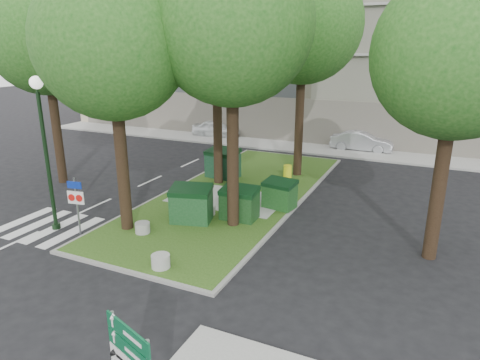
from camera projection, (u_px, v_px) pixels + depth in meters
The scene contains 24 objects.
ground at pixel (115, 268), 13.53m from camera, with size 120.00×120.00×0.00m, color black.
median_island at pixel (237, 193), 20.23m from camera, with size 6.00×16.00×0.12m, color #2A4D16.
median_kerb at pixel (237, 193), 20.24m from camera, with size 6.30×16.30×0.10m, color gray.
building_sidewalk at pixel (295, 147), 29.52m from camera, with size 42.00×3.00×0.12m, color #999993.
zebra_crossing at pixel (64, 230), 16.33m from camera, with size 5.00×3.00×0.01m, color silver.
apartment_building at pixel (328, 29), 33.63m from camera, with size 41.00×12.00×16.00m, color tan.
tree_median_near_left at pixel (114, 27), 14.12m from camera, with size 5.20×5.20×10.53m.
tree_median_near_right at pixel (235, 6), 14.24m from camera, with size 5.60×5.60×11.46m.
tree_median_mid at pixel (219, 40), 19.64m from camera, with size 4.80×4.80×9.99m.
tree_median_far at pixel (306, 11), 20.55m from camera, with size 5.80×5.80×11.93m.
tree_street_left at pixel (45, 25), 19.86m from camera, with size 5.40×5.40×11.00m.
tree_street_right at pixel (464, 36), 12.16m from camera, with size 5.00×5.00×10.06m.
dumpster_a at pixel (223, 163), 22.36m from camera, with size 1.80×1.37×1.54m.
dumpster_b at pixel (191, 204), 16.68m from camera, with size 1.82×1.49×1.47m.
dumpster_c at pixel (239, 203), 16.95m from camera, with size 1.47×1.05×1.34m.
dumpster_d at pixel (280, 194), 18.14m from camera, with size 1.46×1.14×1.24m.
bollard_left at pixel (143, 228), 15.77m from camera, with size 0.55×0.55×0.39m, color #969591.
bollard_right at pixel (161, 261), 13.29m from camera, with size 0.59×0.59×0.42m, color #A9A9A4.
bollard_mid at pixel (209, 210), 17.50m from camera, with size 0.53×0.53×0.38m, color #B0B0AA.
litter_bin at pixel (288, 172), 22.07m from camera, with size 0.42×0.42×0.74m, color yellow.
street_lamp at pixel (44, 136), 15.38m from camera, with size 0.46×0.46×5.74m.
traffic_sign_pole at pixel (76, 198), 15.57m from camera, with size 0.66×0.15×2.20m.
car_white at pixel (216, 129), 32.90m from camera, with size 1.50×3.72×1.27m, color white.
car_silver at pixel (362, 141), 28.48m from camera, with size 1.40×4.02×1.32m, color #A4A6AC.
Camera 1 is at (8.69, -9.27, 6.72)m, focal length 32.00 mm.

